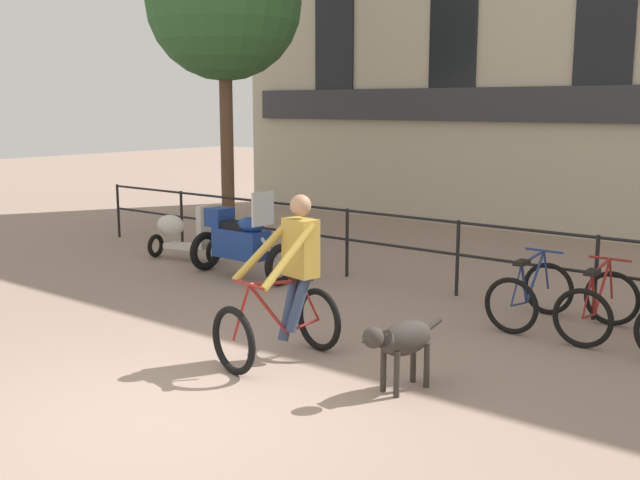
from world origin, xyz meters
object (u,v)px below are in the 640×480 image
(parked_bicycle_near_lamp, at_px, (530,295))
(parked_scooter, at_px, (182,233))
(parked_motorcycle, at_px, (240,241))
(parked_bicycle_mid_left, at_px, (598,306))
(dog, at_px, (401,340))
(cyclist_with_bike, at_px, (288,287))

(parked_bicycle_near_lamp, bearing_deg, parked_scooter, 1.75)
(parked_motorcycle, height_order, parked_bicycle_mid_left, parked_motorcycle)
(dog, distance_m, parked_scooter, 6.65)
(dog, xyz_separation_m, parked_bicycle_mid_left, (0.86, 2.79, -0.12))
(parked_bicycle_mid_left, height_order, parked_scooter, parked_scooter)
(dog, height_order, parked_bicycle_mid_left, parked_bicycle_mid_left)
(dog, height_order, parked_motorcycle, parked_motorcycle)
(parked_motorcycle, height_order, parked_bicycle_near_lamp, parked_motorcycle)
(cyclist_with_bike, xyz_separation_m, parked_bicycle_near_lamp, (1.45, 2.75, -0.41))
(parked_motorcycle, relative_size, parked_scooter, 1.31)
(cyclist_with_bike, distance_m, parked_bicycle_mid_left, 3.58)
(cyclist_with_bike, relative_size, parked_scooter, 1.27)
(parked_bicycle_near_lamp, distance_m, parked_scooter, 6.13)
(parked_bicycle_near_lamp, relative_size, parked_scooter, 0.84)
(dog, xyz_separation_m, parked_scooter, (-6.07, 2.72, -0.02))
(cyclist_with_bike, height_order, parked_motorcycle, cyclist_with_bike)
(dog, xyz_separation_m, parked_motorcycle, (-4.38, 2.39, 0.08))
(cyclist_with_bike, height_order, dog, cyclist_with_bike)
(dog, distance_m, parked_motorcycle, 4.99)
(parked_bicycle_near_lamp, height_order, parked_bicycle_mid_left, same)
(cyclist_with_bike, xyz_separation_m, parked_bicycle_mid_left, (2.25, 2.75, -0.41))
(parked_bicycle_near_lamp, height_order, parked_scooter, parked_scooter)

